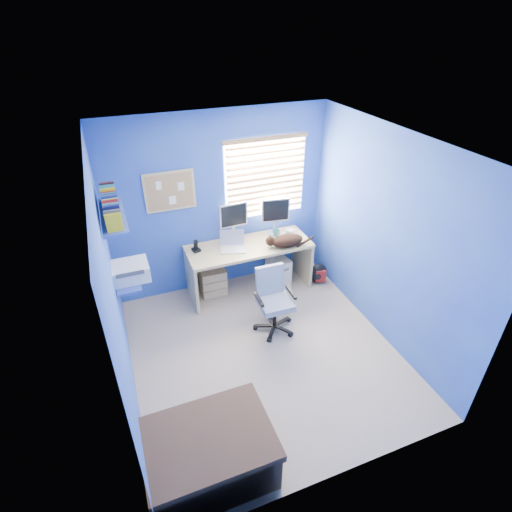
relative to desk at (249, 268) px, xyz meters
name	(u,v)px	position (x,y,z in m)	size (l,w,h in m)	color
floor	(264,352)	(-0.28, -1.26, -0.37)	(3.00, 3.20, 0.00)	#C3B29D
ceiling	(267,145)	(-0.28, -1.26, 2.13)	(3.00, 3.20, 0.00)	white
wall_back	(220,205)	(-0.28, 0.34, 0.88)	(3.00, 0.01, 2.50)	#386CBB
wall_front	(350,379)	(-0.28, -2.86, 0.88)	(3.00, 0.01, 2.50)	#386CBB
wall_left	(114,298)	(-1.78, -1.26, 0.88)	(0.01, 3.20, 2.50)	#386CBB
wall_right	(386,239)	(1.22, -1.26, 0.88)	(0.01, 3.20, 2.50)	#386CBB
desk	(249,268)	(0.00, 0.00, 0.00)	(1.71, 0.65, 0.74)	tan
laptop	(233,242)	(-0.24, -0.02, 0.48)	(0.33, 0.26, 0.22)	silver
monitor_left	(233,221)	(-0.13, 0.26, 0.64)	(0.40, 0.12, 0.54)	silver
monitor_right	(275,216)	(0.47, 0.20, 0.64)	(0.40, 0.12, 0.54)	silver
phone	(196,246)	(-0.71, 0.12, 0.45)	(0.09, 0.11, 0.17)	black
mug	(276,233)	(0.45, 0.10, 0.42)	(0.10, 0.09, 0.10)	teal
cd_spindle	(290,231)	(0.67, 0.10, 0.41)	(0.13, 0.13, 0.07)	silver
cat	(288,241)	(0.49, -0.20, 0.45)	(0.45, 0.24, 0.16)	black
tower_pc	(278,270)	(0.46, 0.01, -0.14)	(0.19, 0.44, 0.45)	beige
drawer_boxes	(213,281)	(-0.52, 0.11, -0.17)	(0.35, 0.28, 0.41)	tan
yellow_book	(275,285)	(0.32, -0.19, -0.25)	(0.03, 0.17, 0.24)	yellow
backpack	(318,273)	(1.01, -0.21, -0.21)	(0.27, 0.20, 0.31)	black
bed_corner	(210,454)	(-1.27, -2.42, -0.12)	(1.04, 0.74, 0.50)	#503123
office_chair	(273,308)	(0.00, -0.88, -0.05)	(0.50, 0.50, 0.84)	black
window_blinds	(266,178)	(0.37, 0.31, 1.18)	(1.15, 0.05, 1.10)	white
corkboard	(170,191)	(-0.93, 0.33, 1.18)	(0.64, 0.02, 0.52)	tan
wall_shelves	(120,240)	(-1.64, -0.51, 1.06)	(0.42, 0.90, 1.05)	#3951B0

